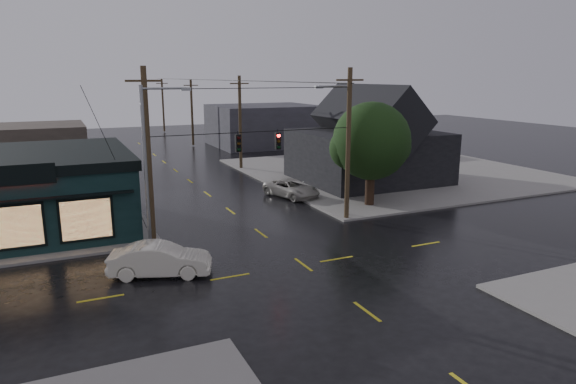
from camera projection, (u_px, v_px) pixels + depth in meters
name	position (u px, v px, depth m)	size (l,w,h in m)	color
ground_plane	(303.00, 265.00, 26.73)	(160.00, 160.00, 0.00)	black
sidewalk_ne	(392.00, 171.00, 52.57)	(28.00, 28.00, 0.15)	slate
ne_building	(368.00, 133.00, 46.90)	(12.60, 11.60, 8.75)	black
corner_tree	(371.00, 141.00, 37.66)	(5.76, 5.76, 7.67)	black
utility_pole_nw	(154.00, 245.00, 29.85)	(2.00, 0.32, 10.15)	#302315
utility_pole_ne	(346.00, 219.00, 35.13)	(2.00, 0.32, 10.15)	#302315
utility_pole_far_a	(241.00, 169.00, 54.19)	(2.00, 0.32, 9.65)	#302315
utility_pole_far_b	(193.00, 146.00, 71.92)	(2.00, 0.32, 9.15)	#302315
utility_pole_far_c	(164.00, 132.00, 89.65)	(2.00, 0.32, 9.15)	#302315
span_signal_assembly	(258.00, 142.00, 31.27)	(13.00, 0.48, 1.23)	black
streetlight_nw	(151.00, 249.00, 29.10)	(5.40, 0.30, 9.15)	gray
streetlight_ne	(347.00, 216.00, 35.95)	(5.40, 0.30, 9.15)	gray
bg_building_west	(27.00, 145.00, 56.01)	(12.00, 10.00, 4.40)	#312A24
bg_building_east	(264.00, 125.00, 72.50)	(14.00, 12.00, 5.60)	#2C2B31
sedan_cream	(160.00, 260.00, 25.13)	(1.72, 4.92, 1.62)	beige
suv_silver	(292.00, 188.00, 41.54)	(2.36, 5.11, 1.42)	#A5A198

